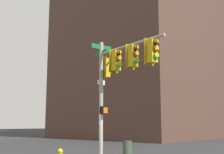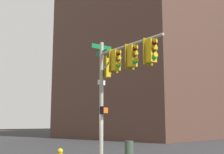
{
  "view_description": "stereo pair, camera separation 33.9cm",
  "coord_description": "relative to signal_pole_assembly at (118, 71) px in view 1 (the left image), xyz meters",
  "views": [
    {
      "loc": [
        -10.79,
        10.69,
        2.01
      ],
      "look_at": [
        -0.89,
        0.25,
        4.29
      ],
      "focal_mm": 47.55,
      "sensor_mm": 36.0,
      "label": 1
    },
    {
      "loc": [
        -11.03,
        10.45,
        2.01
      ],
      "look_at": [
        -0.89,
        0.25,
        4.29
      ],
      "focal_mm": 47.55,
      "sensor_mm": 36.0,
      "label": 2
    }
  ],
  "objects": [
    {
      "name": "litter_bin",
      "position": [
        2.93,
        -4.04,
        -4.06
      ],
      "size": [
        0.56,
        0.56,
        0.95
      ],
      "primitive_type": "cylinder",
      "color": "#384738",
      "rests_on": "ground_plane"
    },
    {
      "name": "building_brick_nearside",
      "position": [
        18.48,
        -26.18,
        15.57
      ],
      "size": [
        20.88,
        21.58,
        40.22
      ],
      "primitive_type": "cube",
      "color": "#4C3328",
      "rests_on": "ground_plane"
    },
    {
      "name": "building_brick_midblock",
      "position": [
        18.14,
        -43.52,
        15.93
      ],
      "size": [
        20.93,
        15.98,
        40.93
      ],
      "primitive_type": "cube",
      "color": "#845B47",
      "rests_on": "ground_plane"
    },
    {
      "name": "signal_pole_assembly",
      "position": [
        0.0,
        0.0,
        0.0
      ],
      "size": [
        4.78,
        1.37,
        6.23
      ],
      "rotation": [
        0.0,
        0.0,
        3.0
      ],
      "color": "#9E998C",
      "rests_on": "ground_plane"
    }
  ]
}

